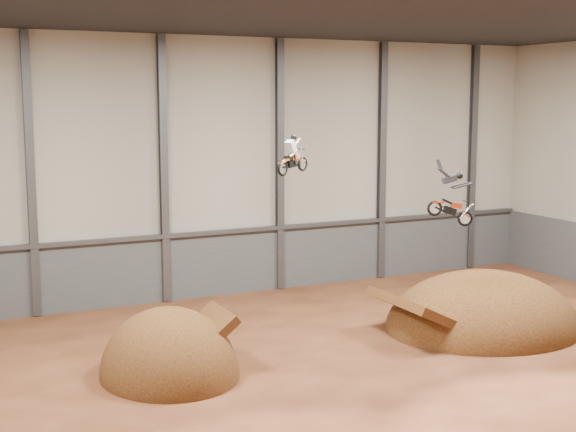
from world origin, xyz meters
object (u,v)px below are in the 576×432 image
at_px(takeoff_ramp, 170,375).
at_px(landing_ramp, 482,328).
at_px(fmx_rider_a, 293,152).
at_px(fmx_rider_b, 448,193).

distance_m(takeoff_ramp, landing_ramp, 15.24).
xyz_separation_m(takeoff_ramp, fmx_rider_a, (5.26, -0.22, 8.58)).
bearing_deg(takeoff_ramp, fmx_rider_b, -6.97).
bearing_deg(fmx_rider_a, fmx_rider_b, -36.38).
xyz_separation_m(takeoff_ramp, fmx_rider_b, (12.02, -1.47, 6.71)).
xyz_separation_m(takeoff_ramp, landing_ramp, (15.24, -0.14, 0.00)).
distance_m(landing_ramp, fmx_rider_b, 7.56).
relative_size(takeoff_ramp, landing_ramp, 0.66).
bearing_deg(fmx_rider_a, landing_ramp, -25.41).
distance_m(takeoff_ramp, fmx_rider_a, 10.07).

